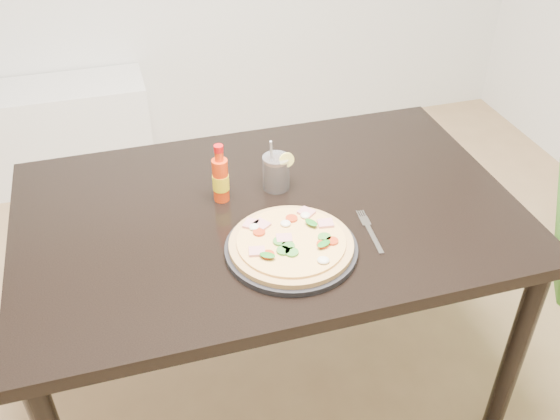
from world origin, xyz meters
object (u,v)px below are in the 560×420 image
object	(u,v)px
cola_cup	(276,173)
media_console	(5,140)
pizza	(291,243)
fork	(369,230)
hot_sauce_bottle	(221,179)
dining_table	(268,232)
plate	(291,249)

from	to	relation	value
cola_cup	media_console	distance (m)	1.84
pizza	fork	bearing A→B (deg)	5.19
hot_sauce_bottle	cola_cup	bearing A→B (deg)	5.12
dining_table	media_console	distance (m)	1.86
hot_sauce_bottle	dining_table	bearing A→B (deg)	-35.50
dining_table	fork	world-z (taller)	fork
dining_table	fork	size ratio (longest dim) A/B	7.42
dining_table	hot_sauce_bottle	world-z (taller)	hot_sauce_bottle
plate	media_console	size ratio (longest dim) A/B	0.24
dining_table	hot_sauce_bottle	bearing A→B (deg)	144.50
plate	fork	world-z (taller)	plate
dining_table	pizza	world-z (taller)	pizza
plate	cola_cup	world-z (taller)	cola_cup
pizza	fork	size ratio (longest dim) A/B	1.69
plate	fork	size ratio (longest dim) A/B	1.82
plate	cola_cup	distance (m)	0.30
fork	media_console	distance (m)	2.15
dining_table	pizza	size ratio (longest dim) A/B	4.38
hot_sauce_bottle	media_console	xyz separation A→B (m)	(-0.80, 1.49, -0.57)
pizza	media_console	size ratio (longest dim) A/B	0.23
plate	hot_sauce_bottle	xyz separation A→B (m)	(-0.12, 0.28, 0.06)
hot_sauce_bottle	fork	bearing A→B (deg)	-36.28
media_console	pizza	bearing A→B (deg)	-62.43
fork	media_console	bearing A→B (deg)	128.17
hot_sauce_bottle	cola_cup	xyz separation A→B (m)	(0.17, 0.01, -0.02)
pizza	cola_cup	xyz separation A→B (m)	(0.04, 0.29, 0.02)
hot_sauce_bottle	pizza	bearing A→B (deg)	-66.09
fork	pizza	bearing A→B (deg)	-170.00
hot_sauce_bottle	cola_cup	size ratio (longest dim) A/B	1.03
pizza	fork	xyz separation A→B (m)	(0.23, 0.02, -0.02)
plate	cola_cup	bearing A→B (deg)	81.36
pizza	media_console	distance (m)	2.06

